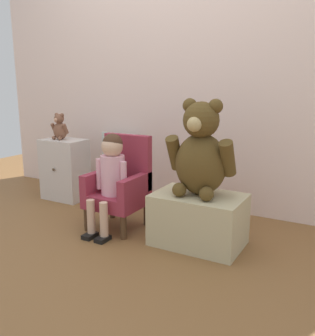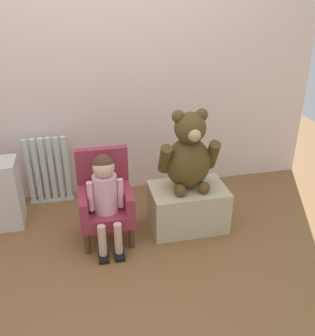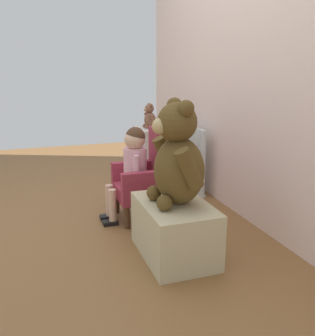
# 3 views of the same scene
# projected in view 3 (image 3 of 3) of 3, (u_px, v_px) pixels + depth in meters

# --- Properties ---
(ground_plane) EXTENTS (6.00, 6.00, 0.00)m
(ground_plane) POSITION_uv_depth(u_px,v_px,m) (79.00, 230.00, 2.65)
(ground_plane) COLOR brown
(back_wall) EXTENTS (3.80, 0.05, 2.40)m
(back_wall) POSITION_uv_depth(u_px,v_px,m) (243.00, 55.00, 2.72)
(back_wall) COLOR beige
(back_wall) RESTS_ON ground_plane
(radiator) EXTENTS (0.37, 0.05, 0.60)m
(radiator) POSITION_uv_depth(u_px,v_px,m) (195.00, 161.00, 3.38)
(radiator) COLOR silver
(radiator) RESTS_ON ground_plane
(small_dresser) EXTENTS (0.39, 0.28, 0.55)m
(small_dresser) POSITION_uv_depth(u_px,v_px,m) (152.00, 156.00, 3.66)
(small_dresser) COLOR beige
(small_dresser) RESTS_ON ground_plane
(child_armchair) EXTENTS (0.38, 0.37, 0.67)m
(child_armchair) POSITION_uv_depth(u_px,v_px,m) (146.00, 178.00, 2.80)
(child_armchair) COLOR #942D3F
(child_armchair) RESTS_ON ground_plane
(child_figure) EXTENTS (0.25, 0.35, 0.70)m
(child_figure) POSITION_uv_depth(u_px,v_px,m) (132.00, 161.00, 2.73)
(child_figure) COLOR #E4A9BB
(child_figure) RESTS_ON ground_plane
(low_bench) EXTENTS (0.58, 0.38, 0.34)m
(low_bench) POSITION_uv_depth(u_px,v_px,m) (174.00, 229.00, 2.26)
(low_bench) COLOR #BEB288
(low_bench) RESTS_ON ground_plane
(large_teddy_bear) EXTENTS (0.44, 0.31, 0.61)m
(large_teddy_bear) POSITION_uv_depth(u_px,v_px,m) (178.00, 159.00, 2.15)
(large_teddy_bear) COLOR #523D1A
(large_teddy_bear) RESTS_ON low_bench
(small_teddy_bear) EXTENTS (0.17, 0.12, 0.23)m
(small_teddy_bear) POSITION_uv_depth(u_px,v_px,m) (150.00, 117.00, 3.58)
(small_teddy_bear) COLOR brown
(small_teddy_bear) RESTS_ON small_dresser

